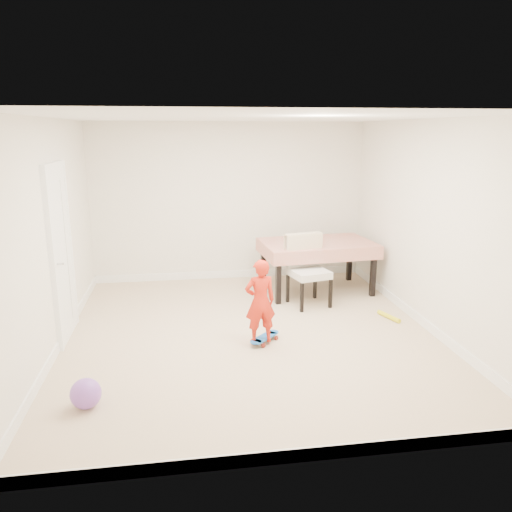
{
  "coord_description": "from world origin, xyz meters",
  "views": [
    {
      "loc": [
        -0.79,
        -5.71,
        2.46
      ],
      "look_at": [
        0.1,
        0.2,
        0.95
      ],
      "focal_mm": 35.0,
      "sensor_mm": 36.0,
      "label": 1
    }
  ],
  "objects": [
    {
      "name": "ground",
      "position": [
        0.0,
        0.0,
        0.0
      ],
      "size": [
        5.0,
        5.0,
        0.0
      ],
      "primitive_type": "plane",
      "color": "tan",
      "rests_on": "ground"
    },
    {
      "name": "ceiling",
      "position": [
        0.0,
        0.0,
        2.58
      ],
      "size": [
        4.5,
        5.0,
        0.04
      ],
      "primitive_type": "cube",
      "color": "white",
      "rests_on": "wall_back"
    },
    {
      "name": "wall_back",
      "position": [
        0.0,
        2.48,
        1.3
      ],
      "size": [
        4.5,
        0.04,
        2.6
      ],
      "primitive_type": "cube",
      "color": "silver",
      "rests_on": "ground"
    },
    {
      "name": "wall_front",
      "position": [
        0.0,
        -2.48,
        1.3
      ],
      "size": [
        4.5,
        0.04,
        2.6
      ],
      "primitive_type": "cube",
      "color": "silver",
      "rests_on": "ground"
    },
    {
      "name": "wall_left",
      "position": [
        -2.23,
        0.0,
        1.3
      ],
      "size": [
        0.04,
        5.0,
        2.6
      ],
      "primitive_type": "cube",
      "color": "silver",
      "rests_on": "ground"
    },
    {
      "name": "wall_right",
      "position": [
        2.23,
        0.0,
        1.3
      ],
      "size": [
        0.04,
        5.0,
        2.6
      ],
      "primitive_type": "cube",
      "color": "silver",
      "rests_on": "ground"
    },
    {
      "name": "door",
      "position": [
        -2.22,
        0.3,
        1.02
      ],
      "size": [
        0.11,
        0.94,
        2.11
      ],
      "primitive_type": "cube",
      "color": "white",
      "rests_on": "ground"
    },
    {
      "name": "baseboard_back",
      "position": [
        0.0,
        2.49,
        0.06
      ],
      "size": [
        4.5,
        0.02,
        0.12
      ],
      "primitive_type": "cube",
      "color": "white",
      "rests_on": "ground"
    },
    {
      "name": "baseboard_front",
      "position": [
        0.0,
        -2.49,
        0.06
      ],
      "size": [
        4.5,
        0.02,
        0.12
      ],
      "primitive_type": "cube",
      "color": "white",
      "rests_on": "ground"
    },
    {
      "name": "baseboard_left",
      "position": [
        -2.24,
        0.0,
        0.06
      ],
      "size": [
        0.02,
        5.0,
        0.12
      ],
      "primitive_type": "cube",
      "color": "white",
      "rests_on": "ground"
    },
    {
      "name": "baseboard_right",
      "position": [
        2.24,
        0.0,
        0.06
      ],
      "size": [
        0.02,
        5.0,
        0.12
      ],
      "primitive_type": "cube",
      "color": "white",
      "rests_on": "ground"
    },
    {
      "name": "dining_table",
      "position": [
        1.26,
        1.56,
        0.4
      ],
      "size": [
        1.77,
        1.21,
        0.79
      ],
      "primitive_type": null,
      "rotation": [
        0.0,
        0.0,
        0.09
      ],
      "color": "red",
      "rests_on": "ground"
    },
    {
      "name": "dining_chair",
      "position": [
        0.98,
        0.95,
        0.51
      ],
      "size": [
        0.69,
        0.75,
        1.02
      ],
      "primitive_type": null,
      "rotation": [
        0.0,
        0.0,
        0.24
      ],
      "color": "silver",
      "rests_on": "ground"
    },
    {
      "name": "skateboard",
      "position": [
        0.14,
        -0.26,
        0.04
      ],
      "size": [
        0.47,
        0.47,
        0.07
      ],
      "primitive_type": null,
      "rotation": [
        0.0,
        0.0,
        0.79
      ],
      "color": "blue",
      "rests_on": "ground"
    },
    {
      "name": "child",
      "position": [
        0.07,
        -0.32,
        0.5
      ],
      "size": [
        0.4,
        0.29,
        1.0
      ],
      "primitive_type": "imported",
      "rotation": [
        0.0,
        0.0,
        3.28
      ],
      "color": "red",
      "rests_on": "ground"
    },
    {
      "name": "balloon",
      "position": [
        -1.71,
        -1.45,
        0.14
      ],
      "size": [
        0.28,
        0.28,
        0.28
      ],
      "primitive_type": "sphere",
      "color": "#8A51C3",
      "rests_on": "ground"
    },
    {
      "name": "foam_toy",
      "position": [
        1.92,
        0.25,
        0.03
      ],
      "size": [
        0.19,
        0.4,
        0.06
      ],
      "primitive_type": "cylinder",
      "rotation": [
        1.57,
        0.0,
        0.34
      ],
      "color": "yellow",
      "rests_on": "ground"
    }
  ]
}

